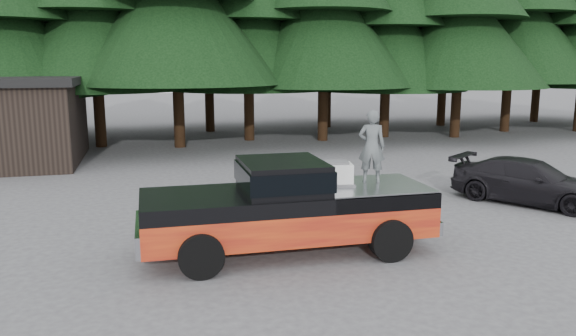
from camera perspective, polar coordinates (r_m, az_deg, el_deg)
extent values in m
plane|color=#464649|center=(12.24, -1.99, -7.63)|extent=(120.00, 120.00, 0.00)
cube|color=black|center=(11.23, -0.58, -0.72)|extent=(1.66, 1.90, 0.59)
cube|color=silver|center=(11.71, 4.93, -0.68)|extent=(0.72, 0.63, 0.44)
imported|color=#53595A|center=(11.97, 8.50, 2.19)|extent=(0.66, 0.56, 1.54)
imported|color=black|center=(16.83, 23.32, -1.27)|extent=(3.80, 4.39, 1.21)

